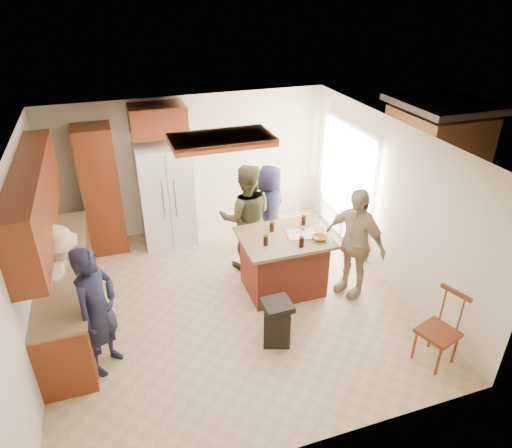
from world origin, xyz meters
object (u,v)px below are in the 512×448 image
object	(u,v)px
person_behind_right	(269,208)
refrigerator	(166,195)
spindle_chair	(439,332)
person_front_left	(98,311)
person_behind_left	(246,218)
trash_bin	(277,322)
person_counter	(63,283)
kitchen_island	(283,262)
person_side_right	(354,243)

from	to	relation	value
person_behind_right	refrigerator	bearing A→B (deg)	-58.37
refrigerator	spindle_chair	bearing A→B (deg)	-56.54
person_front_left	person_behind_left	bearing A→B (deg)	-18.70
person_front_left	refrigerator	bearing A→B (deg)	13.50
trash_bin	spindle_chair	bearing A→B (deg)	-28.31
person_counter	refrigerator	world-z (taller)	refrigerator
person_front_left	kitchen_island	distance (m)	2.77
person_side_right	kitchen_island	bearing A→B (deg)	-137.22
person_counter	refrigerator	distance (m)	2.61
person_side_right	refrigerator	xyz separation A→B (m)	(-2.35, 2.41, 0.04)
person_behind_right	kitchen_island	world-z (taller)	person_behind_right
person_front_left	kitchen_island	bearing A→B (deg)	-36.40
person_counter	spindle_chair	world-z (taller)	person_counter
person_front_left	spindle_chair	world-z (taller)	person_front_left
person_side_right	refrigerator	distance (m)	3.37
person_behind_right	person_side_right	xyz separation A→B (m)	(0.71, -1.63, 0.10)
spindle_chair	trash_bin	bearing A→B (deg)	151.69
person_behind_left	refrigerator	distance (m)	1.64
person_behind_right	person_counter	world-z (taller)	person_counter
refrigerator	person_front_left	bearing A→B (deg)	-113.63
person_counter	trash_bin	world-z (taller)	person_counter
kitchen_island	trash_bin	distance (m)	1.18
person_counter	spindle_chair	bearing A→B (deg)	-94.80
person_front_left	kitchen_island	size ratio (longest dim) A/B	1.32
person_front_left	trash_bin	size ratio (longest dim) A/B	2.68
person_counter	person_side_right	bearing A→B (deg)	-75.27
person_side_right	person_counter	world-z (taller)	person_side_right
person_behind_right	trash_bin	world-z (taller)	person_behind_right
refrigerator	kitchen_island	size ratio (longest dim) A/B	1.41
refrigerator	spindle_chair	world-z (taller)	refrigerator
person_front_left	refrigerator	xyz separation A→B (m)	(1.23, 2.81, 0.06)
person_side_right	refrigerator	bearing A→B (deg)	-161.11
person_behind_left	spindle_chair	world-z (taller)	person_behind_left
person_behind_left	person_behind_right	size ratio (longest dim) A/B	1.18
refrigerator	trash_bin	size ratio (longest dim) A/B	2.86
person_behind_left	person_counter	xyz separation A→B (m)	(-2.71, -0.79, -0.09)
person_behind_left	person_side_right	size ratio (longest dim) A/B	1.04
person_behind_left	person_side_right	world-z (taller)	person_behind_left
person_counter	refrigerator	size ratio (longest dim) A/B	0.89
person_front_left	refrigerator	size ratio (longest dim) A/B	0.94
spindle_chair	kitchen_island	bearing A→B (deg)	122.12
person_side_right	trash_bin	xyz separation A→B (m)	(-1.45, -0.67, -0.54)
person_behind_left	spindle_chair	distance (m)	3.23
kitchen_island	person_behind_right	bearing A→B (deg)	79.58
person_counter	trash_bin	xyz separation A→B (m)	(2.54, -1.05, -0.48)
trash_bin	spindle_chair	world-z (taller)	spindle_chair
person_behind_left	refrigerator	bearing A→B (deg)	-35.88
kitchen_island	spindle_chair	world-z (taller)	spindle_chair
person_behind_left	spindle_chair	size ratio (longest dim) A/B	1.80
person_front_left	person_behind_left	xyz separation A→B (m)	(2.30, 1.56, 0.05)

